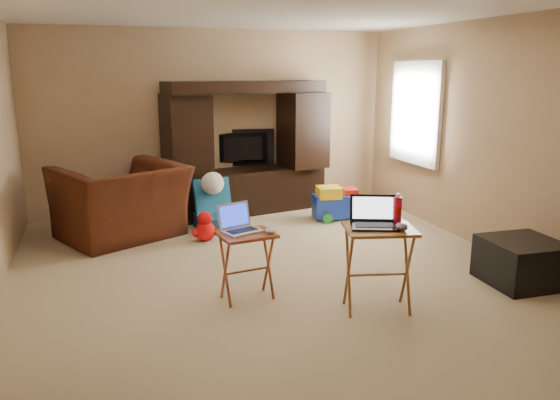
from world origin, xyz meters
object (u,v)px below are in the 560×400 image
object	(u,v)px
push_toy	(336,202)
ottoman	(522,262)
laptop_left	(242,219)
tray_table_right	(378,269)
entertainment_center	(247,148)
recliner	(122,202)
tray_table_left	(247,266)
mouse_right	(402,227)
laptop_right	(375,213)
television	(243,149)
child_rocker	(215,205)
water_bottle	(397,210)
mouse_left	(270,231)
plush_toy	(205,226)

from	to	relation	value
push_toy	ottoman	size ratio (longest dim) A/B	0.94
ottoman	laptop_left	world-z (taller)	laptop_left
tray_table_right	entertainment_center	bearing A→B (deg)	106.81
recliner	laptop_left	bearing A→B (deg)	86.73
tray_table_left	mouse_right	world-z (taller)	mouse_right
push_toy	laptop_right	size ratio (longest dim) A/B	1.62
entertainment_center	television	world-z (taller)	entertainment_center
child_rocker	laptop_right	xyz separation A→B (m)	(0.75, -2.76, 0.53)
child_rocker	push_toy	bearing A→B (deg)	-7.14
recliner	tray_table_left	bearing A→B (deg)	87.11
laptop_right	water_bottle	distance (m)	0.25
entertainment_center	tray_table_left	size ratio (longest dim) A/B	3.68
tray_table_left	tray_table_right	distance (m)	1.12
ottoman	water_bottle	bearing A→B (deg)	-178.71
ottoman	mouse_right	world-z (taller)	mouse_right
push_toy	laptop_left	world-z (taller)	laptop_left
recliner	mouse_left	bearing A→B (deg)	90.43
entertainment_center	recliner	size ratio (longest dim) A/B	1.65
plush_toy	laptop_right	xyz separation A→B (m)	(0.97, -2.30, 0.66)
tray_table_right	mouse_right	distance (m)	0.43
tray_table_left	push_toy	bearing A→B (deg)	42.95
entertainment_center	laptop_left	size ratio (longest dim) A/B	7.04
child_rocker	laptop_left	xyz separation A→B (m)	(-0.21, -2.19, 0.41)
plush_toy	mouse_right	world-z (taller)	mouse_right
mouse_left	television	bearing A→B (deg)	79.55
recliner	push_toy	bearing A→B (deg)	153.39
entertainment_center	water_bottle	distance (m)	3.42
laptop_left	child_rocker	bearing A→B (deg)	65.40
tray_table_left	tray_table_right	xyz separation A→B (m)	(0.97, -0.56, 0.06)
recliner	child_rocker	bearing A→B (deg)	154.99
laptop_right	television	bearing A→B (deg)	113.28
recliner	tray_table_left	size ratio (longest dim) A/B	2.22
push_toy	entertainment_center	bearing A→B (deg)	153.37
television	recliner	world-z (taller)	television
mouse_right	push_toy	bearing A→B (deg)	75.98
push_toy	mouse_left	distance (m)	2.80
plush_toy	mouse_left	world-z (taller)	mouse_left
entertainment_center	child_rocker	xyz separation A→B (m)	(-0.60, -0.69, -0.59)
laptop_left	entertainment_center	bearing A→B (deg)	55.17
laptop_right	mouse_right	bearing A→B (deg)	-18.46
ottoman	water_bottle	world-z (taller)	water_bottle
child_rocker	tray_table_right	bearing A→B (deg)	-79.83
television	tray_table_left	distance (m)	3.28
recliner	child_rocker	size ratio (longest dim) A/B	2.15
laptop_right	water_bottle	xyz separation A→B (m)	(0.24, 0.06, -0.01)
mouse_left	water_bottle	xyz separation A→B (m)	(0.98, -0.41, 0.20)
ottoman	tray_table_left	xyz separation A→B (m)	(-2.54, 0.45, 0.09)
push_toy	tray_table_left	xyz separation A→B (m)	(-1.81, -2.18, 0.07)
laptop_right	plush_toy	bearing A→B (deg)	133.86
child_rocker	plush_toy	size ratio (longest dim) A/B	1.73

